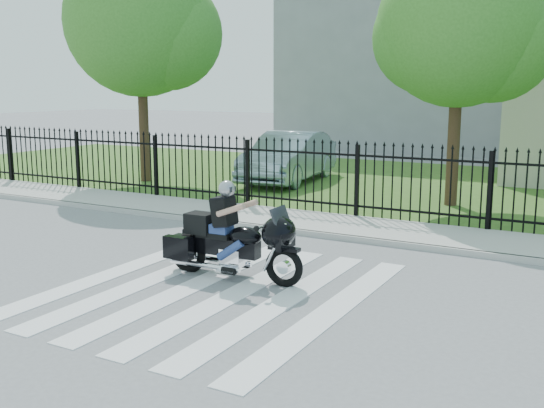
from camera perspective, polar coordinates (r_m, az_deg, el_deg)
The scene contains 11 objects.
ground at distance 10.06m, azimuth -5.24°, elevation -7.68°, with size 120.00×120.00×0.00m, color slate.
crosswalk at distance 10.05m, azimuth -5.24°, elevation -7.65°, with size 5.00×5.50×0.01m, color silver, non-canonical shape.
sidewalk at distance 14.30m, azimuth 6.07°, elevation -1.96°, with size 40.00×2.00×0.12m, color #ADAAA3.
curb at distance 13.41m, azimuth 4.40°, elevation -2.77°, with size 40.00×0.12×0.12m, color #ADAAA3.
grass_strip at distance 20.84m, azimuth 13.61°, elevation 1.59°, with size 40.00×12.00×0.02m, color #365C1F.
iron_fence at distance 15.06m, azimuth 7.62°, elevation 1.90°, with size 26.00×0.04×1.80m.
tree_left at distance 21.58m, azimuth -11.75°, elevation 15.71°, with size 4.80×4.80×7.58m.
tree_mid at distance 17.40m, azimuth 16.47°, elevation 15.14°, with size 4.20×4.20×6.78m.
building_tall at distance 35.03m, azimuth 15.51°, elevation 14.82°, with size 15.00×10.00×12.00m, color gray.
motorcycle_rider at distance 10.50m, azimuth -3.79°, elevation -3.02°, with size 2.52×0.76×1.66m.
parked_car at distance 21.03m, azimuth 1.52°, elevation 4.24°, with size 1.74×4.98×1.64m, color #8DA5B2.
Camera 1 is at (5.40, -7.88, 3.13)m, focal length 42.00 mm.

